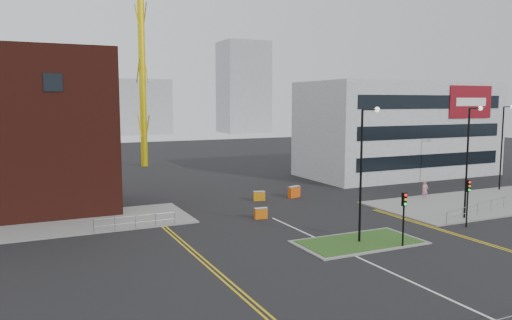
% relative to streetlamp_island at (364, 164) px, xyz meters
% --- Properties ---
extents(ground, '(200.00, 200.00, 0.00)m').
position_rel_streetlamp_island_xyz_m(ground, '(-2.22, -8.00, -5.41)').
color(ground, black).
rests_on(ground, ground).
extents(pavement_left, '(28.00, 8.00, 0.12)m').
position_rel_streetlamp_island_xyz_m(pavement_left, '(-22.22, 14.00, -5.35)').
color(pavement_left, slate).
rests_on(pavement_left, ground).
extents(pavement_right, '(24.00, 10.00, 0.12)m').
position_rel_streetlamp_island_xyz_m(pavement_right, '(19.78, 6.00, -5.35)').
color(pavement_right, slate).
rests_on(pavement_right, ground).
extents(island_kerb, '(8.60, 4.60, 0.08)m').
position_rel_streetlamp_island_xyz_m(island_kerb, '(-0.22, 0.00, -5.37)').
color(island_kerb, slate).
rests_on(island_kerb, ground).
extents(grass_island, '(8.00, 4.00, 0.12)m').
position_rel_streetlamp_island_xyz_m(grass_island, '(-0.22, 0.00, -5.35)').
color(grass_island, '#294D19').
rests_on(grass_island, ground).
extents(office_block, '(25.00, 12.20, 12.00)m').
position_rel_streetlamp_island_xyz_m(office_block, '(23.79, 23.97, 0.59)').
color(office_block, '#A2A5A7').
rests_on(office_block, ground).
extents(streetlamp_island, '(1.46, 0.36, 9.18)m').
position_rel_streetlamp_island_xyz_m(streetlamp_island, '(0.00, 0.00, 0.00)').
color(streetlamp_island, black).
rests_on(streetlamp_island, ground).
extents(streetlamp_right_near, '(1.46, 0.36, 9.18)m').
position_rel_streetlamp_island_xyz_m(streetlamp_right_near, '(12.00, 2.00, 0.00)').
color(streetlamp_right_near, black).
rests_on(streetlamp_right_near, ground).
extents(streetlamp_right_far, '(1.46, 0.36, 9.18)m').
position_rel_streetlamp_island_xyz_m(streetlamp_right_far, '(26.00, 10.00, 0.00)').
color(streetlamp_right_far, black).
rests_on(streetlamp_right_far, ground).
extents(traffic_light_island, '(0.28, 0.33, 3.65)m').
position_rel_streetlamp_island_xyz_m(traffic_light_island, '(1.78, -2.02, -2.85)').
color(traffic_light_island, black).
rests_on(traffic_light_island, ground).
extents(traffic_light_right, '(0.28, 0.33, 3.65)m').
position_rel_streetlamp_island_xyz_m(traffic_light_right, '(9.78, -0.02, -2.85)').
color(traffic_light_right, black).
rests_on(traffic_light_right, ground).
extents(railing_left, '(6.05, 0.05, 1.10)m').
position_rel_streetlamp_island_xyz_m(railing_left, '(-13.22, 10.00, -4.67)').
color(railing_left, gray).
rests_on(railing_left, ground).
extents(railing_right, '(19.05, 5.05, 1.10)m').
position_rel_streetlamp_island_xyz_m(railing_right, '(18.28, 3.50, -4.63)').
color(railing_right, gray).
rests_on(railing_right, ground).
extents(centre_line, '(0.15, 30.00, 0.01)m').
position_rel_streetlamp_island_xyz_m(centre_line, '(-2.22, -6.00, -5.41)').
color(centre_line, silver).
rests_on(centre_line, ground).
extents(yellow_left_a, '(0.12, 24.00, 0.01)m').
position_rel_streetlamp_island_xyz_m(yellow_left_a, '(-11.22, 2.00, -5.41)').
color(yellow_left_a, gold).
rests_on(yellow_left_a, ground).
extents(yellow_left_b, '(0.12, 24.00, 0.01)m').
position_rel_streetlamp_island_xyz_m(yellow_left_b, '(-10.92, 2.00, -5.41)').
color(yellow_left_b, gold).
rests_on(yellow_left_b, ground).
extents(yellow_right_a, '(0.12, 20.00, 0.01)m').
position_rel_streetlamp_island_xyz_m(yellow_right_a, '(7.28, -2.00, -5.41)').
color(yellow_right_a, gold).
rests_on(yellow_right_a, ground).
extents(yellow_right_b, '(0.12, 20.00, 0.01)m').
position_rel_streetlamp_island_xyz_m(yellow_right_b, '(7.58, -2.00, -5.41)').
color(yellow_right_b, gold).
rests_on(yellow_right_b, ground).
extents(skyline_b, '(24.00, 12.00, 16.00)m').
position_rel_streetlamp_island_xyz_m(skyline_b, '(7.78, 122.00, 2.59)').
color(skyline_b, gray).
rests_on(skyline_b, ground).
extents(skyline_c, '(14.00, 12.00, 28.00)m').
position_rel_streetlamp_island_xyz_m(skyline_c, '(42.78, 117.00, 8.59)').
color(skyline_c, gray).
rests_on(skyline_c, ground).
extents(skyline_d, '(30.00, 12.00, 12.00)m').
position_rel_streetlamp_island_xyz_m(skyline_d, '(-10.22, 132.00, 0.59)').
color(skyline_d, gray).
rests_on(skyline_d, ground).
extents(pedestrian, '(0.72, 0.49, 1.93)m').
position_rel_streetlamp_island_xyz_m(pedestrian, '(14.71, 9.50, -4.45)').
color(pedestrian, '#C17D90').
rests_on(pedestrian, ground).
extents(barrier_left, '(1.10, 0.41, 0.91)m').
position_rel_streetlamp_island_xyz_m(barrier_left, '(-3.22, 9.18, -4.92)').
color(barrier_left, '#CC5C0B').
rests_on(barrier_left, ground).
extents(barrier_mid, '(1.17, 0.67, 0.93)m').
position_rel_streetlamp_island_xyz_m(barrier_mid, '(-0.09, 16.00, -4.91)').
color(barrier_mid, '#C77A0B').
rests_on(barrier_mid, ground).
extents(barrier_right, '(1.43, 0.83, 1.14)m').
position_rel_streetlamp_island_xyz_m(barrier_right, '(3.78, 16.00, -4.80)').
color(barrier_right, '#D94F0C').
rests_on(barrier_right, ground).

